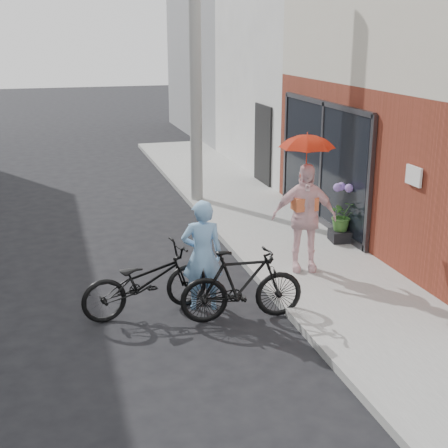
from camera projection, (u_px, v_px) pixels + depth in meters
name	position (u px, v px, depth m)	size (l,w,h in m)	color
ground	(221.00, 313.00, 9.14)	(80.00, 80.00, 0.00)	black
sidewalk	(301.00, 252.00, 11.51)	(2.20, 24.00, 0.12)	gray
curb	(241.00, 258.00, 11.21)	(0.12, 24.00, 0.12)	#9E9E99
plaster_building	(374.00, 47.00, 18.26)	(8.00, 6.00, 7.00)	white
east_building_far	(286.00, 43.00, 24.69)	(8.00, 8.00, 7.00)	gray
utility_pole	(195.00, 52.00, 13.90)	(0.28, 0.28, 7.00)	#9E9E99
officer	(202.00, 255.00, 9.07)	(0.61, 0.40, 1.67)	#7FB3E3
bike_left	(146.00, 281.00, 9.00)	(0.67, 1.92, 1.01)	black
bike_right	(242.00, 285.00, 8.79)	(0.50, 1.77, 1.06)	black
kimono_woman	(304.00, 217.00, 10.25)	(1.06, 0.44, 1.81)	#FFD5DA
parasol	(307.00, 140.00, 9.87)	(0.85, 0.85, 0.75)	red
planter	(341.00, 236.00, 11.88)	(0.40, 0.40, 0.21)	black
potted_plant	(342.00, 215.00, 11.76)	(0.54, 0.46, 0.60)	#376729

